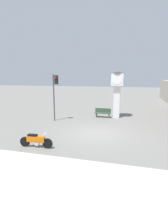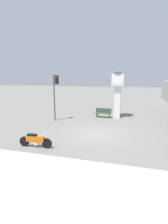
{
  "view_description": "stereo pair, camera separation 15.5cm",
  "coord_description": "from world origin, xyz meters",
  "px_view_note": "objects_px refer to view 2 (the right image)",
  "views": [
    {
      "loc": [
        2.22,
        -12.01,
        4.08
      ],
      "look_at": [
        -1.21,
        0.88,
        1.37
      ],
      "focal_mm": 28.0,
      "sensor_mm": 36.0,
      "label": 1
    },
    {
      "loc": [
        2.37,
        -11.97,
        4.08
      ],
      "look_at": [
        -1.21,
        0.88,
        1.37
      ],
      "focal_mm": 28.0,
      "sensor_mm": 36.0,
      "label": 2
    }
  ],
  "objects_px": {
    "traffic_light": "(55,89)",
    "clock_tower": "(118,87)",
    "motorcycle": "(35,140)",
    "bench": "(103,113)"
  },
  "relations": [
    {
      "from": "traffic_light",
      "to": "bench",
      "type": "distance_m",
      "value": 5.36
    },
    {
      "from": "traffic_light",
      "to": "clock_tower",
      "type": "bearing_deg",
      "value": 27.68
    },
    {
      "from": "bench",
      "to": "motorcycle",
      "type": "bearing_deg",
      "value": -106.6
    },
    {
      "from": "motorcycle",
      "to": "bench",
      "type": "bearing_deg",
      "value": 69.86
    },
    {
      "from": "motorcycle",
      "to": "traffic_light",
      "type": "relative_size",
      "value": 0.47
    },
    {
      "from": "traffic_light",
      "to": "bench",
      "type": "height_order",
      "value": "traffic_light"
    },
    {
      "from": "motorcycle",
      "to": "clock_tower",
      "type": "distance_m",
      "value": 10.18
    },
    {
      "from": "clock_tower",
      "to": "traffic_light",
      "type": "height_order",
      "value": "clock_tower"
    },
    {
      "from": "clock_tower",
      "to": "bench",
      "type": "distance_m",
      "value": 2.9
    },
    {
      "from": "clock_tower",
      "to": "traffic_light",
      "type": "distance_m",
      "value": 6.09
    }
  ]
}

